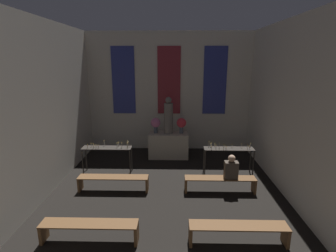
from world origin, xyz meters
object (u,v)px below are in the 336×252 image
statue (168,117)px  candle_rack_left (107,151)px  flower_vase_left (156,123)px  pew_third_right (238,230)px  candle_rack_right (228,152)px  pew_third_left (89,228)px  pew_back_right (220,181)px  person_seated (231,168)px  altar (168,145)px  pew_back_left (113,180)px  flower_vase_right (181,124)px

statue → candle_rack_left: 2.57m
flower_vase_left → pew_third_right: bearing=-67.9°
candle_rack_right → pew_third_left: size_ratio=0.81×
statue → pew_back_right: (1.49, -2.70, -1.25)m
statue → person_seated: bearing=-56.7°
pew_third_left → pew_third_right: bearing=0.0°
altar → pew_third_right: altar is taller
candle_rack_right → pew_back_left: bearing=-160.1°
flower_vase_right → candle_rack_left: (-2.42, -1.46, -0.55)m
flower_vase_left → flower_vase_right: 0.95m
pew_back_left → pew_back_right: same height
flower_vase_left → pew_back_right: (1.97, -2.70, -0.99)m
pew_back_right → flower_vase_right: bearing=110.5°
altar → pew_back_left: size_ratio=0.75×
flower_vase_right → pew_third_left: bearing=-112.1°
candle_rack_left → pew_back_left: size_ratio=0.81×
flower_vase_right → pew_back_left: bearing=-126.0°
statue → flower_vase_right: size_ratio=2.36×
person_seated → altar: bearing=123.3°
altar → pew_back_right: bearing=-61.2°
altar → candle_rack_left: (-1.95, -1.46, 0.28)m
pew_third_right → person_seated: bearing=82.4°
flower_vase_left → person_seated: (2.25, -2.70, -0.59)m
altar → person_seated: bearing=-56.7°
candle_rack_right → pew_back_left: (-3.43, -1.24, -0.43)m
pew_third_left → pew_back_right: bearing=35.7°
flower_vase_left → candle_rack_right: (2.42, -1.46, -0.55)m
statue → flower_vase_right: (0.48, 0.00, -0.26)m
altar → pew_back_right: (1.49, -2.70, -0.15)m
altar → pew_third_right: (1.49, -4.84, -0.15)m
statue → pew_third_left: size_ratio=0.69×
altar → pew_third_left: altar is taller
pew_third_right → pew_back_left: 3.67m
flower_vase_right → candle_rack_left: bearing=-148.8°
candle_rack_right → person_seated: person_seated is taller
flower_vase_left → flower_vase_right: size_ratio=1.00×
flower_vase_right → pew_third_right: (1.01, -4.84, -0.99)m
person_seated → pew_back_left: bearing=180.0°
flower_vase_right → pew_back_left: size_ratio=0.29×
statue → pew_third_left: 5.22m
candle_rack_left → person_seated: (3.72, -1.24, -0.03)m
candle_rack_left → candle_rack_right: 3.89m
candle_rack_right → statue: bearing=143.0°
flower_vase_right → pew_back_left: flower_vase_right is taller
altar → statue: statue is taller
person_seated → pew_third_right: bearing=-97.6°
pew_third_left → candle_rack_right: bearing=44.5°
flower_vase_left → flower_vase_right: (0.95, 0.00, 0.00)m
candle_rack_left → pew_back_left: bearing=-69.8°
altar → candle_rack_right: bearing=-37.0°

